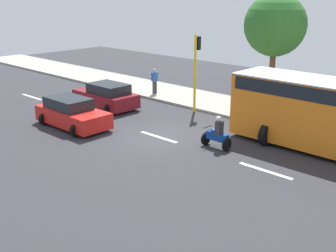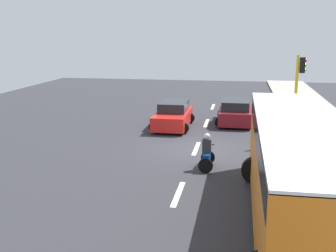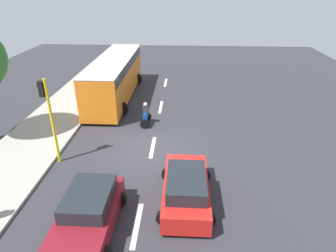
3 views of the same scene
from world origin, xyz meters
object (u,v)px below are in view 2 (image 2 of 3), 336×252
city_bus (300,166)px  motorcycle (207,154)px  car_maroon (235,112)px  car_red (173,116)px  pedestrian_near_signal (306,109)px  traffic_light_corner (298,87)px

city_bus → motorcycle: bearing=121.5°
car_maroon → car_red: same height
pedestrian_near_signal → traffic_light_corner: size_ratio=0.38×
car_maroon → motorcycle: size_ratio=2.73×
motorcycle → city_bus: bearing=-58.5°
car_maroon → traffic_light_corner: (3.08, -4.50, 2.22)m
car_maroon → motorcycle: motorcycle is taller
pedestrian_near_signal → traffic_light_corner: 5.09m
city_bus → traffic_light_corner: traffic_light_corner is taller
city_bus → motorcycle: size_ratio=7.19×
motorcycle → traffic_light_corner: 6.64m
traffic_light_corner → city_bus: bearing=-96.4°
car_maroon → traffic_light_corner: traffic_light_corner is taller
motorcycle → pedestrian_near_signal: (5.26, 9.29, 0.42)m
city_bus → motorcycle: city_bus is taller
car_maroon → car_red: bearing=-155.1°
car_red → motorcycle: 7.96m
car_maroon → traffic_light_corner: 5.88m
city_bus → traffic_light_corner: 9.75m
car_maroon → car_red: (-3.65, -1.69, 0.00)m
car_maroon → car_red: 4.03m
car_maroon → traffic_light_corner: size_ratio=0.93×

